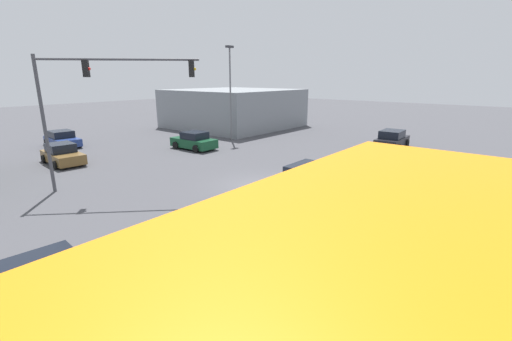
% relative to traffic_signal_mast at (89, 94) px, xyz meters
% --- Properties ---
extents(ground_plane, '(150.16, 150.16, 0.00)m').
position_rel_traffic_signal_mast_xyz_m(ground_plane, '(6.27, -6.27, -5.31)').
color(ground_plane, '#47474C').
extents(crosswalk_markings, '(11.57, 5.35, 0.01)m').
position_rel_traffic_signal_mast_xyz_m(crosswalk_markings, '(6.27, -13.50, -5.31)').
color(crosswalk_markings, silver).
rests_on(crosswalk_markings, ground_plane).
extents(traffic_signal_mast, '(6.00, 6.00, 7.32)m').
position_rel_traffic_signal_mast_xyz_m(traffic_signal_mast, '(0.00, 0.00, 0.00)').
color(traffic_signal_mast, '#47474C').
rests_on(traffic_signal_mast, ground_plane).
extents(car_0, '(2.09, 4.67, 1.71)m').
position_rel_traffic_signal_mast_xyz_m(car_0, '(4.40, -18.49, -4.53)').
color(car_0, silver).
rests_on(car_0, ground_plane).
extents(car_1, '(2.43, 4.54, 1.46)m').
position_rel_traffic_signal_mast_xyz_m(car_1, '(3.99, 14.88, -4.64)').
color(car_1, navy).
rests_on(car_1, ground_plane).
extents(car_2, '(4.54, 2.32, 1.64)m').
position_rel_traffic_signal_mast_xyz_m(car_2, '(22.41, -8.71, -4.54)').
color(car_2, black).
rests_on(car_2, ground_plane).
extents(car_3, '(2.32, 4.36, 1.49)m').
position_rel_traffic_signal_mast_xyz_m(car_3, '(1.28, 8.09, -4.63)').
color(car_3, brown).
rests_on(car_3, ground_plane).
extents(car_4, '(4.30, 2.21, 1.46)m').
position_rel_traffic_signal_mast_xyz_m(car_4, '(7.61, -8.97, -4.60)').
color(car_4, silver).
rests_on(car_4, ground_plane).
extents(car_5, '(2.30, 4.24, 1.54)m').
position_rel_traffic_signal_mast_xyz_m(car_5, '(10.93, 4.70, -4.60)').
color(car_5, '#144728').
rests_on(car_5, ground_plane).
extents(car_6, '(4.48, 2.24, 1.64)m').
position_rel_traffic_signal_mast_xyz_m(car_6, '(-6.05, -9.20, -4.54)').
color(car_6, gray).
rests_on(car_6, ground_plane).
extents(corner_building, '(13.65, 13.65, 4.66)m').
position_rel_traffic_signal_mast_xyz_m(corner_building, '(23.69, 11.81, -2.98)').
color(corner_building, gray).
rests_on(corner_building, ground_plane).
extents(pedestrian, '(0.41, 0.41, 1.67)m').
position_rel_traffic_signal_mast_xyz_m(pedestrian, '(14.41, -13.71, -4.38)').
color(pedestrian, '#38383D').
rests_on(pedestrian, ground_plane).
extents(street_light_pole_a, '(0.80, 0.36, 9.05)m').
position_rel_traffic_signal_mast_xyz_m(street_light_pole_a, '(16.32, 5.28, 0.03)').
color(street_light_pole_a, slate).
rests_on(street_light_pole_a, ground_plane).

